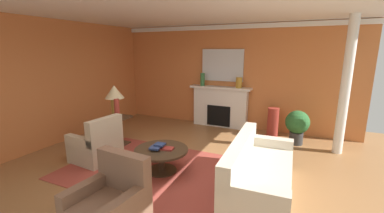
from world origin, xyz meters
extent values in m
plane|color=olive|center=(0.00, 0.00, 0.00)|extent=(8.53, 8.53, 0.00)
cube|color=#CC723D|center=(0.00, 3.27, 1.48)|extent=(7.16, 0.12, 2.95)
cube|color=#CC723D|center=(-3.34, 0.30, 1.48)|extent=(0.12, 7.02, 2.95)
cube|color=white|center=(0.00, 0.30, 2.98)|extent=(7.16, 7.02, 0.06)
cube|color=white|center=(0.00, 3.19, 2.87)|extent=(7.16, 0.08, 0.12)
cube|color=#993D33|center=(-0.18, -0.15, 0.01)|extent=(3.67, 2.36, 0.01)
cube|color=white|center=(-0.11, 3.07, 0.57)|extent=(1.60, 0.25, 1.14)
cube|color=black|center=(-0.11, 3.05, 0.35)|extent=(0.70, 0.26, 0.60)
cube|color=white|center=(-0.11, 3.04, 1.17)|extent=(1.80, 0.35, 0.06)
cube|color=silver|center=(-0.11, 3.18, 1.81)|extent=(1.24, 0.04, 0.92)
cube|color=beige|center=(1.63, -0.11, 0.23)|extent=(0.99, 2.14, 0.45)
cube|color=beige|center=(1.28, -0.13, 0.65)|extent=(0.29, 2.11, 0.40)
cube|color=beige|center=(1.67, -1.06, 0.31)|extent=(0.91, 0.24, 0.62)
cube|color=beige|center=(1.59, 0.83, 0.31)|extent=(0.91, 0.24, 0.62)
cube|color=#C1B293|center=(-1.69, -0.29, 0.22)|extent=(0.87, 0.87, 0.44)
cube|color=#C1B293|center=(-1.37, -0.31, 0.70)|extent=(0.23, 0.81, 0.51)
cube|color=#C1B293|center=(-1.66, 0.04, 0.30)|extent=(0.81, 0.21, 0.60)
cube|color=#C1B293|center=(-1.72, -0.62, 0.30)|extent=(0.81, 0.21, 0.60)
cube|color=brown|center=(0.08, -1.50, 0.70)|extent=(0.81, 0.23, 0.51)
cube|color=brown|center=(-0.28, -1.79, 0.30)|extent=(0.21, 0.81, 0.60)
cylinder|color=#3D2D1E|center=(-0.18, -0.15, 0.43)|extent=(1.00, 1.00, 0.04)
cylinder|color=#3D2D1E|center=(-0.18, -0.15, 0.21)|extent=(0.12, 0.12, 0.41)
cylinder|color=#3D2D1E|center=(-0.18, -0.15, 0.01)|extent=(0.56, 0.56, 0.03)
cube|color=#3D2D1E|center=(-1.87, 0.57, 0.68)|extent=(0.56, 0.56, 0.04)
cube|color=#3D2D1E|center=(-1.87, 0.57, 0.33)|extent=(0.10, 0.10, 0.66)
cube|color=#3D2D1E|center=(-1.87, 0.57, 0.02)|extent=(0.45, 0.45, 0.04)
cylinder|color=#B28E38|center=(-1.87, 0.57, 0.92)|extent=(0.18, 0.18, 0.45)
cone|color=#C6B284|center=(-1.87, 0.57, 1.30)|extent=(0.44, 0.44, 0.30)
cylinder|color=#B7892D|center=(0.44, 3.01, 1.35)|extent=(0.17, 0.17, 0.30)
cylinder|color=#9E3328|center=(1.44, 2.76, 0.39)|extent=(0.29, 0.29, 0.78)
cylinder|color=#9E3328|center=(-1.72, 0.45, 0.94)|extent=(0.12, 0.12, 0.47)
cylinder|color=#33703D|center=(-0.66, 3.01, 1.39)|extent=(0.13, 0.13, 0.37)
cube|color=maroon|center=(-0.08, -0.13, 0.47)|extent=(0.25, 0.20, 0.03)
cube|color=navy|center=(-0.25, -0.25, 0.50)|extent=(0.22, 0.23, 0.03)
cube|color=navy|center=(-0.22, -0.15, 0.53)|extent=(0.19, 0.18, 0.03)
cylinder|color=#333333|center=(2.04, 2.44, 0.15)|extent=(0.32, 0.32, 0.30)
sphere|color=#28602D|center=(2.04, 2.44, 0.55)|extent=(0.56, 0.56, 0.56)
cylinder|color=white|center=(2.91, 2.26, 1.48)|extent=(0.20, 0.20, 2.95)
camera|label=1|loc=(2.16, -3.89, 2.25)|focal=23.50mm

